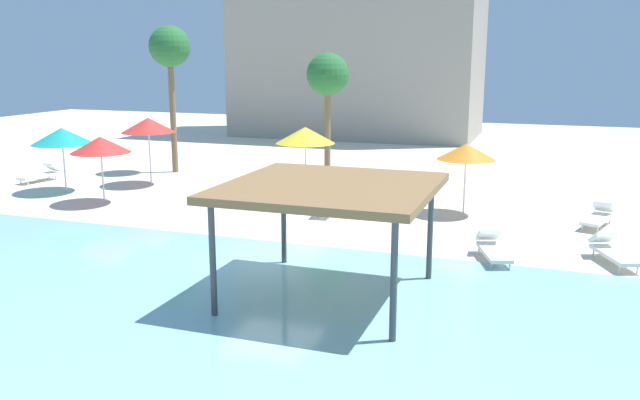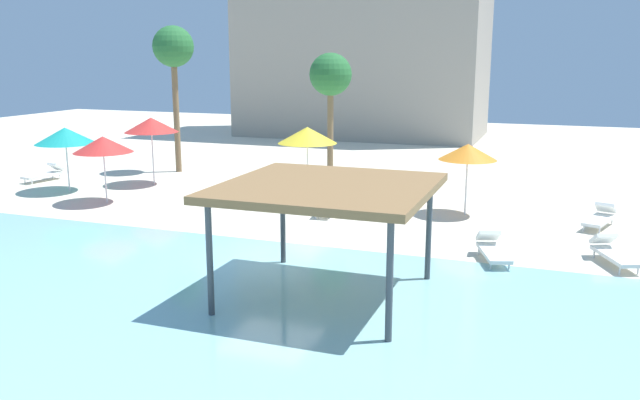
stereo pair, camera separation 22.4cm
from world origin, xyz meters
The scene contains 16 objects.
ground_plane centered at (0.00, 0.00, 0.00)m, with size 80.00×80.00×0.00m, color beige.
lagoon_water centered at (0.00, -5.25, 0.02)m, with size 44.00×13.50×0.04m, color #8CC6CC.
shade_pavilion centered at (2.47, -2.22, 2.52)m, with size 4.60×4.60×2.68m.
beach_umbrella_orange_0 centered at (4.32, 7.08, 2.22)m, with size 2.01×2.01×2.50m.
beach_umbrella_teal_1 centered at (-11.58, 5.58, 2.29)m, with size 2.41×2.41×2.63m.
beach_umbrella_red_2 centered at (-9.14, 8.04, 2.57)m, with size 2.28×2.28×2.89m.
beach_umbrella_yellow_3 centered at (-2.13, 8.37, 2.39)m, with size 2.35×2.35×2.72m.
beach_umbrella_red_5 centered at (-8.73, 4.30, 2.23)m, with size 2.20×2.20×2.54m.
lounge_chair_0 centered at (-0.29, 5.61, 0.33)m, with size 0.87×1.96×0.74m.
lounge_chair_1 centered at (8.69, 6.82, 0.33)m, with size 1.15×1.99×0.74m.
lounge_chair_2 centered at (8.83, 2.75, 0.33)m, with size 1.29×1.98×0.74m.
lounge_chair_4 centered at (5.77, 1.95, 0.33)m, with size 1.17×1.99×0.74m.
lounge_chair_5 centered at (-14.17, 7.10, 0.33)m, with size 0.94×1.97×0.74m.
palm_tree_0 centered at (-9.86, 11.18, 5.69)m, with size 1.90×1.90×6.83m.
palm_tree_1 centered at (-2.53, 12.29, 4.53)m, with size 1.90×1.90×5.60m.
hotel_block_0 centered at (-5.86, 28.70, 8.18)m, with size 16.28×8.36×16.37m, color #9E9384.
Camera 1 is at (7.07, -15.93, 5.50)m, focal length 37.01 mm.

